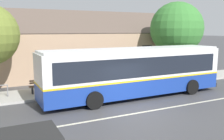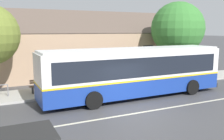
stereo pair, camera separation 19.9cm
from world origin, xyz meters
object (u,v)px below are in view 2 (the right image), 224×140
(street_tree_primary, at_px, (178,30))
(bus_stop_sign, at_px, (185,63))
(transit_bus, at_px, (135,71))
(bench_by_building, at_px, (44,86))

(street_tree_primary, distance_m, bus_stop_sign, 3.56)
(transit_bus, bearing_deg, street_tree_primary, 31.61)
(bench_by_building, relative_size, street_tree_primary, 0.28)
(transit_bus, relative_size, bench_by_building, 6.45)
(bus_stop_sign, bearing_deg, transit_bus, -160.76)
(transit_bus, xyz_separation_m, street_tree_primary, (6.96, 4.28, 2.59))
(bus_stop_sign, bearing_deg, street_tree_primary, 66.21)
(street_tree_primary, xyz_separation_m, bus_stop_sign, (-0.97, -2.19, -2.64))
(bench_by_building, bearing_deg, transit_bus, -30.72)
(bench_by_building, xyz_separation_m, street_tree_primary, (12.14, 1.21, 3.70))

